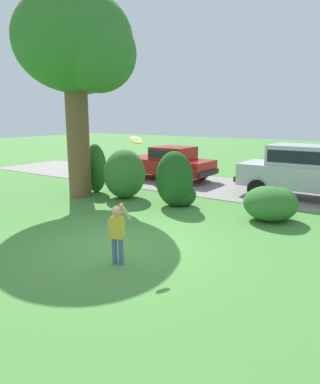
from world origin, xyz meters
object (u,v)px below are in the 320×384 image
Objects in this scene: parked_suv at (305,169)px; frisbee at (136,140)px; oak_tree_large at (79,49)px; parked_sedan at (169,162)px; child_thrower at (117,230)px.

parked_suv is 16.75× the size of frisbee.
oak_tree_large is at bearing -148.82° from parked_suv.
frisbee reaches higher than parked_sedan.
oak_tree_large reaches higher than frisbee.
frisbee is at bearing -62.19° from parked_sedan.
frisbee is at bearing 109.56° from child_thrower.
child_thrower is 4.58× the size of frisbee.
child_thrower is at bearing -70.44° from frisbee.
parked_suv is 7.54m from frisbee.
oak_tree_large is 6.26m from frisbee.
child_thrower is (4.40, -8.73, -0.13)m from parked_sedan.
frisbee reaches higher than child_thrower.
oak_tree_large is 8.99m from parked_suv.
frisbee is (-0.42, 1.18, 1.70)m from child_thrower.
frisbee is at bearing -106.30° from parked_suv.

